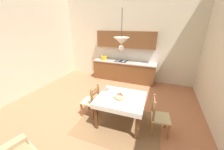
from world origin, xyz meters
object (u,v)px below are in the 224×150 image
(dining_chair_window_side, at_px, (159,117))
(pendant_lamp, at_px, (121,41))
(dining_chair_tv_side, at_px, (91,101))
(kitchen_cabinetry, at_px, (124,62))
(fruit_bowl, at_px, (120,96))
(dining_table, at_px, (121,102))

(dining_chair_window_side, relative_size, pendant_lamp, 1.16)
(dining_chair_window_side, height_order, dining_chair_tv_side, same)
(kitchen_cabinetry, distance_m, fruit_bowl, 2.94)
(fruit_bowl, height_order, pendant_lamp, pendant_lamp)
(kitchen_cabinetry, bearing_deg, dining_table, -75.29)
(dining_table, xyz_separation_m, fruit_bowl, (-0.01, -0.04, 0.19))
(dining_chair_tv_side, distance_m, pendant_lamp, 1.91)
(kitchen_cabinetry, distance_m, dining_chair_tv_side, 2.86)
(dining_table, xyz_separation_m, dining_chair_tv_side, (-0.86, -0.01, -0.18))
(kitchen_cabinetry, height_order, fruit_bowl, kitchen_cabinetry)
(dining_chair_tv_side, height_order, fruit_bowl, dining_chair_tv_side)
(dining_chair_window_side, bearing_deg, kitchen_cabinetry, 120.80)
(kitchen_cabinetry, xyz_separation_m, fruit_bowl, (0.73, -2.85, -0.04))
(kitchen_cabinetry, xyz_separation_m, dining_table, (0.74, -2.81, -0.23))
(dining_chair_tv_side, height_order, pendant_lamp, pendant_lamp)
(fruit_bowl, bearing_deg, dining_table, 72.92)
(dining_table, xyz_separation_m, dining_chair_window_side, (0.95, -0.01, -0.18))
(dining_table, relative_size, dining_chair_window_side, 1.31)
(dining_table, distance_m, fruit_bowl, 0.20)
(kitchen_cabinetry, bearing_deg, fruit_bowl, -75.69)
(kitchen_cabinetry, relative_size, dining_chair_window_side, 3.05)
(dining_table, xyz_separation_m, pendant_lamp, (0.01, -0.10, 1.52))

